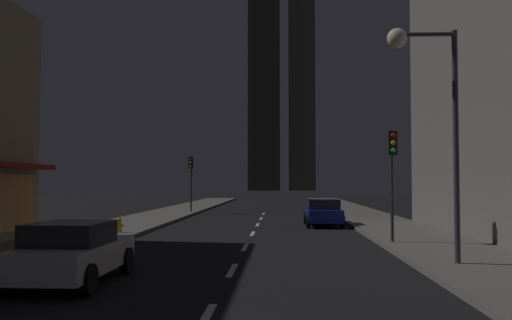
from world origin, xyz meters
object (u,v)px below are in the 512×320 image
at_px(traffic_light_near_right, 392,161).
at_px(traffic_light_far_left, 191,171).
at_px(car_parked_near, 72,252).
at_px(car_parked_far, 323,212).
at_px(street_lamp_right, 425,87).
at_px(fire_hydrant_far_left, 119,226).

bearing_deg(traffic_light_near_right, traffic_light_far_left, 118.62).
bearing_deg(traffic_light_near_right, car_parked_near, -138.97).
relative_size(car_parked_far, traffic_light_far_left, 1.01).
relative_size(traffic_light_far_left, street_lamp_right, 0.64).
bearing_deg(traffic_light_far_left, fire_hydrant_far_left, -91.36).
bearing_deg(traffic_light_far_left, car_parked_far, -50.63).
relative_size(car_parked_near, street_lamp_right, 0.64).
bearing_deg(car_parked_near, fire_hydrant_far_left, 101.52).
distance_m(car_parked_near, car_parked_far, 18.45).
bearing_deg(traffic_light_far_left, car_parked_near, -86.13).
xyz_separation_m(car_parked_near, street_lamp_right, (8.98, 2.67, 4.33)).
relative_size(car_parked_near, traffic_light_far_left, 1.01).
xyz_separation_m(car_parked_near, traffic_light_far_left, (-1.90, 28.08, 2.45)).
bearing_deg(fire_hydrant_far_left, car_parked_near, -78.48).
bearing_deg(traffic_light_far_left, traffic_light_near_right, -61.38).
bearing_deg(car_parked_far, fire_hydrant_far_left, -149.01).
distance_m(car_parked_near, street_lamp_right, 10.32).
bearing_deg(car_parked_far, traffic_light_far_left, 129.37).
height_order(car_parked_near, street_lamp_right, street_lamp_right).
relative_size(car_parked_near, traffic_light_near_right, 1.01).
bearing_deg(car_parked_far, street_lamp_right, -82.91).
height_order(fire_hydrant_far_left, traffic_light_far_left, traffic_light_far_left).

